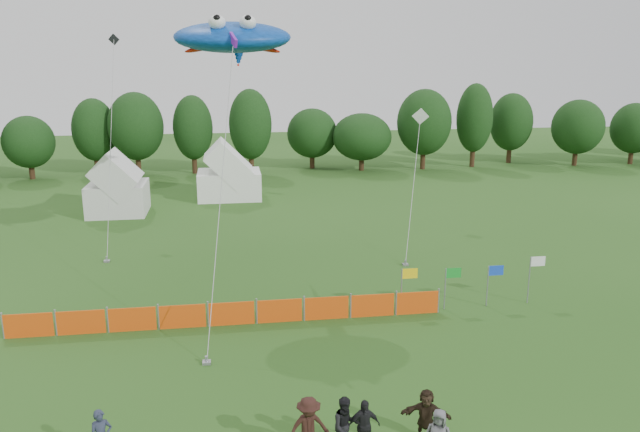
{
  "coord_description": "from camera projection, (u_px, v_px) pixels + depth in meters",
  "views": [
    {
      "loc": [
        -3.28,
        -15.83,
        10.73
      ],
      "look_at": [
        0.0,
        6.0,
        5.2
      ],
      "focal_mm": 35.0,
      "sensor_mm": 36.0,
      "label": 1
    }
  ],
  "objects": [
    {
      "name": "spectator_f",
      "position": [
        426.0,
        415.0,
        18.01
      ],
      "size": [
        1.52,
        0.93,
        1.56
      ],
      "primitive_type": "imported",
      "rotation": [
        0.0,
        0.0,
        -0.35
      ],
      "color": "black",
      "rests_on": "ground"
    },
    {
      "name": "flag_row",
      "position": [
        471.0,
        278.0,
        27.53
      ],
      "size": [
        6.73,
        0.27,
        2.19
      ],
      "color": "gray",
      "rests_on": "ground"
    },
    {
      "name": "small_kite_dark",
      "position": [
        111.0,
        132.0,
        37.72
      ],
      "size": [
        0.88,
        10.39,
        12.43
      ],
      "color": "black",
      "rests_on": "ground"
    },
    {
      "name": "barrier_fence",
      "position": [
        231.0,
        314.0,
        25.88
      ],
      "size": [
        17.9,
        0.06,
        1.0
      ],
      "color": "#D8480C",
      "rests_on": "ground"
    },
    {
      "name": "spectator_d",
      "position": [
        364.0,
        426.0,
        17.42
      ],
      "size": [
        0.95,
        0.43,
        1.6
      ],
      "primitive_type": "imported",
      "rotation": [
        0.0,
        0.0,
        0.04
      ],
      "color": "black",
      "rests_on": "ground"
    },
    {
      "name": "treeline",
      "position": [
        277.0,
        129.0,
        60.58
      ],
      "size": [
        104.57,
        8.78,
        8.36
      ],
      "color": "#382314",
      "rests_on": "ground"
    },
    {
      "name": "spectator_b",
      "position": [
        346.0,
        426.0,
        17.27
      ],
      "size": [
        0.95,
        0.8,
        1.74
      ],
      "primitive_type": "imported",
      "rotation": [
        0.0,
        0.0,
        0.18
      ],
      "color": "black",
      "rests_on": "ground"
    },
    {
      "name": "small_kite_white",
      "position": [
        417.0,
        156.0,
        39.56
      ],
      "size": [
        4.54,
        10.67,
        7.6
      ],
      "color": "white",
      "rests_on": "ground"
    },
    {
      "name": "tent_right",
      "position": [
        229.0,
        176.0,
        49.49
      ],
      "size": [
        5.01,
        4.01,
        3.54
      ],
      "color": "white",
      "rests_on": "ground"
    },
    {
      "name": "spectator_c",
      "position": [
        309.0,
        428.0,
        17.08
      ],
      "size": [
        1.3,
        0.88,
        1.85
      ],
      "primitive_type": "imported",
      "rotation": [
        0.0,
        0.0,
        0.17
      ],
      "color": "black",
      "rests_on": "ground"
    },
    {
      "name": "stingray_kite",
      "position": [
        233.0,
        38.0,
        29.12
      ],
      "size": [
        5.57,
        16.41,
        12.73
      ],
      "color": "blue",
      "rests_on": "ground"
    },
    {
      "name": "tent_left",
      "position": [
        117.0,
        189.0,
        44.49
      ],
      "size": [
        4.09,
        4.09,
        3.61
      ],
      "color": "silver",
      "rests_on": "ground"
    }
  ]
}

